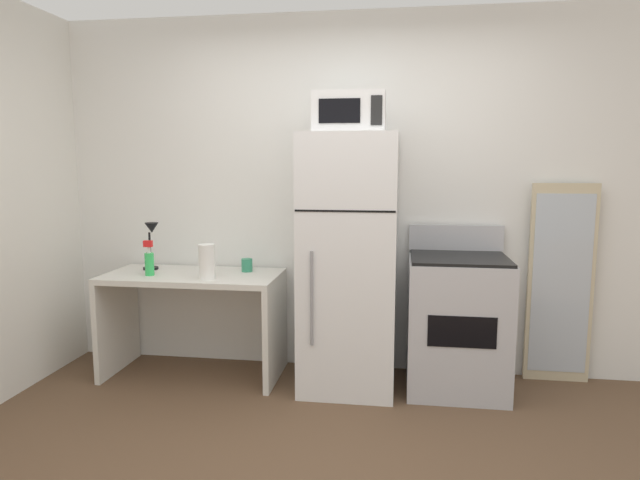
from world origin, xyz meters
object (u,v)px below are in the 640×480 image
(desk, at_px, (194,303))
(microwave, at_px, (350,113))
(desk_lamp, at_px, (151,238))
(paper_towel_roll, at_px, (207,262))
(spray_bottle, at_px, (149,262))
(coffee_mug, at_px, (247,265))
(oven_range, at_px, (457,323))
(refrigerator, at_px, (349,263))
(leaning_mirror, at_px, (560,284))

(desk, xyz_separation_m, microwave, (1.13, -0.05, 1.33))
(desk, relative_size, microwave, 2.71)
(desk_lamp, relative_size, paper_towel_roll, 1.47)
(desk, distance_m, spray_bottle, 0.43)
(coffee_mug, xyz_separation_m, oven_range, (1.49, -0.13, -0.33))
(desk, distance_m, oven_range, 1.86)
(spray_bottle, relative_size, oven_range, 0.23)
(refrigerator, relative_size, microwave, 3.76)
(desk_lamp, height_order, microwave, microwave)
(spray_bottle, height_order, leaning_mirror, leaning_mirror)
(refrigerator, bearing_deg, spray_bottle, -176.82)
(desk_lamp, distance_m, spray_bottle, 0.25)
(refrigerator, relative_size, oven_range, 1.57)
(desk_lamp, bearing_deg, refrigerator, -4.48)
(coffee_mug, bearing_deg, refrigerator, -11.65)
(desk_lamp, distance_m, oven_range, 2.27)
(coffee_mug, height_order, oven_range, oven_range)
(refrigerator, bearing_deg, microwave, -89.69)
(desk_lamp, bearing_deg, desk, -14.72)
(spray_bottle, xyz_separation_m, oven_range, (2.13, 0.11, -0.38))
(desk_lamp, xyz_separation_m, spray_bottle, (0.07, -0.19, -0.14))
(paper_towel_roll, xyz_separation_m, coffee_mug, (0.20, 0.30, -0.07))
(coffee_mug, relative_size, oven_range, 0.09)
(coffee_mug, bearing_deg, spray_bottle, -159.84)
(desk_lamp, xyz_separation_m, leaning_mirror, (2.93, 0.17, -0.29))
(desk_lamp, height_order, leaning_mirror, leaning_mirror)
(oven_range, bearing_deg, refrigerator, -177.50)
(paper_towel_roll, relative_size, leaning_mirror, 0.17)
(microwave, height_order, oven_range, microwave)
(paper_towel_roll, bearing_deg, desk_lamp, 153.64)
(leaning_mirror, bearing_deg, oven_range, -160.50)
(microwave, distance_m, leaning_mirror, 1.88)
(desk_lamp, distance_m, microwave, 1.71)
(spray_bottle, distance_m, leaning_mirror, 2.88)
(desk, xyz_separation_m, paper_towel_roll, (0.17, -0.16, 0.34))
(leaning_mirror, bearing_deg, paper_towel_roll, -169.95)
(desk, distance_m, desk_lamp, 0.58)
(desk, bearing_deg, oven_range, 0.23)
(desk, relative_size, oven_range, 1.13)
(refrigerator, bearing_deg, leaning_mirror, 11.18)
(refrigerator, xyz_separation_m, leaning_mirror, (1.45, 0.29, -0.16))
(desk_lamp, bearing_deg, coffee_mug, 3.37)
(desk_lamp, xyz_separation_m, coffee_mug, (0.71, 0.04, -0.19))
(desk_lamp, xyz_separation_m, paper_towel_roll, (0.52, -0.26, -0.12))
(spray_bottle, height_order, refrigerator, refrigerator)
(paper_towel_roll, height_order, refrigerator, refrigerator)
(refrigerator, bearing_deg, desk_lamp, 175.52)
(microwave, bearing_deg, spray_bottle, -177.68)
(desk, relative_size, paper_towel_roll, 5.19)
(coffee_mug, height_order, leaning_mirror, leaning_mirror)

